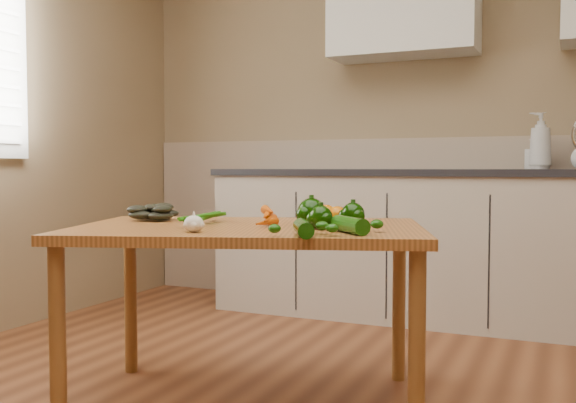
{
  "coord_description": "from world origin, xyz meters",
  "views": [
    {
      "loc": [
        0.87,
        -1.65,
        0.91
      ],
      "look_at": [
        -0.19,
        0.74,
        0.77
      ],
      "focal_mm": 40.0,
      "sensor_mm": 36.0,
      "label": 1
    }
  ],
  "objects_px": {
    "soap_bottle_b": "(535,154)",
    "tomato_b": "(326,213)",
    "garlic_bulb": "(194,224)",
    "pepper_b": "(353,215)",
    "table": "(249,246)",
    "carrot_bunch": "(247,216)",
    "zucchini_b": "(303,228)",
    "tomato_a": "(307,215)",
    "pepper_c": "(321,218)",
    "tomato_c": "(337,215)",
    "pepper_a": "(311,213)",
    "zucchini_a": "(350,225)",
    "leafy_greens": "(151,209)",
    "soap_bottle_a": "(540,141)"
  },
  "relations": [
    {
      "from": "pepper_b",
      "to": "tomato_a",
      "type": "xyz_separation_m",
      "value": [
        -0.22,
        0.08,
        -0.01
      ]
    },
    {
      "from": "pepper_b",
      "to": "zucchini_b",
      "type": "relative_size",
      "value": 0.48
    },
    {
      "from": "garlic_bulb",
      "to": "tomato_c",
      "type": "bearing_deg",
      "value": 55.94
    },
    {
      "from": "soap_bottle_b",
      "to": "tomato_c",
      "type": "height_order",
      "value": "soap_bottle_b"
    },
    {
      "from": "soap_bottle_b",
      "to": "tomato_b",
      "type": "xyz_separation_m",
      "value": [
        -0.7,
        -1.6,
        -0.26
      ]
    },
    {
      "from": "leafy_greens",
      "to": "tomato_b",
      "type": "distance_m",
      "value": 0.72
    },
    {
      "from": "pepper_a",
      "to": "tomato_a",
      "type": "height_order",
      "value": "pepper_a"
    },
    {
      "from": "soap_bottle_b",
      "to": "pepper_b",
      "type": "height_order",
      "value": "soap_bottle_b"
    },
    {
      "from": "garlic_bulb",
      "to": "pepper_b",
      "type": "bearing_deg",
      "value": 44.69
    },
    {
      "from": "pepper_b",
      "to": "tomato_b",
      "type": "height_order",
      "value": "pepper_b"
    },
    {
      "from": "tomato_a",
      "to": "tomato_c",
      "type": "xyz_separation_m",
      "value": [
        0.13,
        0.0,
        0.0
      ]
    },
    {
      "from": "zucchini_a",
      "to": "pepper_a",
      "type": "bearing_deg",
      "value": 142.75
    },
    {
      "from": "tomato_c",
      "to": "soap_bottle_b",
      "type": "bearing_deg",
      "value": 69.19
    },
    {
      "from": "leafy_greens",
      "to": "garlic_bulb",
      "type": "relative_size",
      "value": 2.75
    },
    {
      "from": "pepper_b",
      "to": "pepper_c",
      "type": "distance_m",
      "value": 0.17
    },
    {
      "from": "soap_bottle_a",
      "to": "pepper_c",
      "type": "relative_size",
      "value": 3.9
    },
    {
      "from": "tomato_b",
      "to": "carrot_bunch",
      "type": "bearing_deg",
      "value": -136.54
    },
    {
      "from": "pepper_a",
      "to": "zucchini_b",
      "type": "height_order",
      "value": "pepper_a"
    },
    {
      "from": "table",
      "to": "leafy_greens",
      "type": "relative_size",
      "value": 8.06
    },
    {
      "from": "tomato_a",
      "to": "tomato_c",
      "type": "relative_size",
      "value": 0.94
    },
    {
      "from": "zucchini_a",
      "to": "tomato_c",
      "type": "bearing_deg",
      "value": 116.22
    },
    {
      "from": "tomato_c",
      "to": "carrot_bunch",
      "type": "bearing_deg",
      "value": -151.25
    },
    {
      "from": "pepper_b",
      "to": "pepper_c",
      "type": "height_order",
      "value": "pepper_b"
    },
    {
      "from": "carrot_bunch",
      "to": "tomato_a",
      "type": "distance_m",
      "value": 0.25
    },
    {
      "from": "carrot_bunch",
      "to": "tomato_c",
      "type": "relative_size",
      "value": 3.17
    },
    {
      "from": "garlic_bulb",
      "to": "pepper_b",
      "type": "xyz_separation_m",
      "value": [
        0.43,
        0.42,
        0.02
      ]
    },
    {
      "from": "carrot_bunch",
      "to": "tomato_c",
      "type": "bearing_deg",
      "value": 10.35
    },
    {
      "from": "carrot_bunch",
      "to": "zucchini_b",
      "type": "height_order",
      "value": "carrot_bunch"
    },
    {
      "from": "carrot_bunch",
      "to": "pepper_c",
      "type": "relative_size",
      "value": 2.85
    },
    {
      "from": "carrot_bunch",
      "to": "garlic_bulb",
      "type": "bearing_deg",
      "value": -113.49
    },
    {
      "from": "pepper_b",
      "to": "tomato_c",
      "type": "height_order",
      "value": "pepper_b"
    },
    {
      "from": "soap_bottle_a",
      "to": "pepper_c",
      "type": "height_order",
      "value": "soap_bottle_a"
    },
    {
      "from": "tomato_b",
      "to": "zucchini_a",
      "type": "relative_size",
      "value": 0.39
    },
    {
      "from": "garlic_bulb",
      "to": "zucchini_b",
      "type": "height_order",
      "value": "garlic_bulb"
    },
    {
      "from": "tomato_a",
      "to": "tomato_b",
      "type": "xyz_separation_m",
      "value": [
        0.06,
        0.06,
        0.0
      ]
    },
    {
      "from": "garlic_bulb",
      "to": "pepper_c",
      "type": "distance_m",
      "value": 0.44
    },
    {
      "from": "table",
      "to": "carrot_bunch",
      "type": "xyz_separation_m",
      "value": [
        -0.03,
        0.03,
        0.11
      ]
    },
    {
      "from": "tomato_a",
      "to": "tomato_b",
      "type": "height_order",
      "value": "tomato_b"
    },
    {
      "from": "table",
      "to": "carrot_bunch",
      "type": "bearing_deg",
      "value": 112.06
    },
    {
      "from": "garlic_bulb",
      "to": "pepper_b",
      "type": "distance_m",
      "value": 0.6
    },
    {
      "from": "carrot_bunch",
      "to": "garlic_bulb",
      "type": "height_order",
      "value": "carrot_bunch"
    },
    {
      "from": "carrot_bunch",
      "to": "garlic_bulb",
      "type": "relative_size",
      "value": 3.57
    },
    {
      "from": "table",
      "to": "pepper_b",
      "type": "bearing_deg",
      "value": -0.04
    },
    {
      "from": "garlic_bulb",
      "to": "pepper_b",
      "type": "relative_size",
      "value": 0.76
    },
    {
      "from": "zucchini_b",
      "to": "carrot_bunch",
      "type": "bearing_deg",
      "value": 139.88
    },
    {
      "from": "zucchini_a",
      "to": "tomato_b",
      "type": "bearing_deg",
      "value": 120.87
    },
    {
      "from": "soap_bottle_a",
      "to": "zucchini_a",
      "type": "xyz_separation_m",
      "value": [
        -0.51,
        -1.94,
        -0.35
      ]
    },
    {
      "from": "tomato_a",
      "to": "soap_bottle_a",
      "type": "bearing_deg",
      "value": 64.12
    },
    {
      "from": "leafy_greens",
      "to": "pepper_a",
      "type": "height_order",
      "value": "pepper_a"
    },
    {
      "from": "carrot_bunch",
      "to": "garlic_bulb",
      "type": "distance_m",
      "value": 0.33
    }
  ]
}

